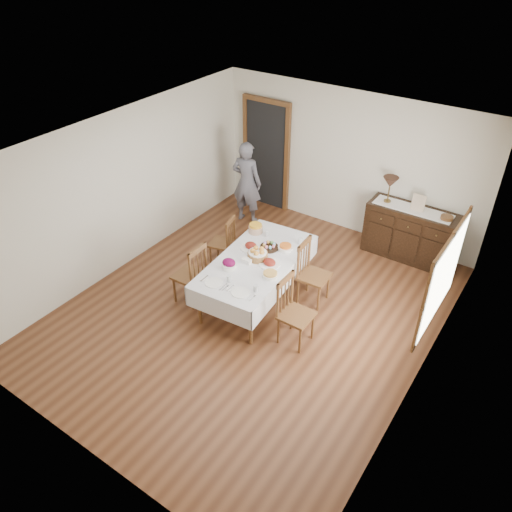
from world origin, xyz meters
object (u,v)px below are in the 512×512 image
Objects in this scene: chair_right_near at (293,311)px; chair_right_far at (311,272)px; sideboard at (411,234)px; chair_left_far at (224,241)px; person at (247,180)px; table_lamp at (390,183)px; chair_left_near at (192,273)px; dining_table at (256,265)px.

chair_right_far is (-0.23, 0.91, 0.00)m from chair_right_near.
sideboard is at bearing -11.45° from chair_right_near.
chair_left_far is at bearing -141.97° from sideboard.
person is 3.72× the size of table_lamp.
table_lamp reaches higher than chair_left_near.
sideboard is at bearing -26.08° from chair_right_far.
person is at bearing -169.89° from sideboard.
chair_left_far is (-0.97, 0.47, -0.19)m from dining_table.
dining_table is 4.79× the size of table_lamp.
dining_table is 2.72m from table_lamp.
chair_right_near is at bearing -169.18° from chair_right_far.
dining_table is 2.14× the size of chair_right_near.
chair_right_near is 3.40m from person.
chair_right_near reaches higher than chair_left_far.
person is at bearing -168.15° from table_lamp.
sideboard is at bearing 52.95° from dining_table.
person reaches higher than chair_right_far.
chair_right_far reaches higher than dining_table.
chair_left_far is at bearing 85.80° from chair_right_far.
table_lamp is (-0.50, -0.01, 0.82)m from sideboard.
chair_left_far is 1.96× the size of table_lamp.
chair_right_near is at bearing -31.39° from dining_table.
person is (-2.43, 2.36, 0.33)m from chair_right_near.
table_lamp is (1.80, 3.02, 0.77)m from chair_left_near.
chair_right_far reaches higher than chair_left_far.
sideboard is (0.61, 2.90, -0.05)m from chair_right_near.
dining_table is 2.14× the size of chair_right_far.
chair_left_near is at bearing -120.85° from table_lamp.
chair_left_near is 2.61m from person.
dining_table is at bearing 49.62° from chair_left_far.
chair_left_near is 3.60m from table_lamp.
chair_left_near is 0.60× the size of person.
chair_left_near is 2.23× the size of table_lamp.
chair_right_near is at bearing -92.17° from table_lamp.
table_lamp is at bearing 119.98° from chair_left_far.
dining_table is 0.84m from chair_right_far.
sideboard reaches higher than chair_left_far.
chair_left_far is at bearing 102.44° from person.
sideboard is 3.11m from person.
sideboard reaches higher than dining_table.
dining_table is 1.09m from chair_left_far.
chair_left_far is 2.12m from chair_right_near.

